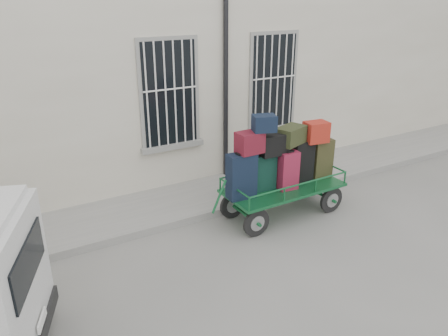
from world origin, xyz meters
TOP-DOWN VIEW (x-y plane):
  - ground at (0.00, 0.00)m, footprint 80.00×80.00m
  - building at (0.00, 5.50)m, footprint 24.00×5.15m
  - sidewalk at (0.00, 2.20)m, footprint 24.00×1.70m
  - luggage_cart at (0.98, 0.78)m, footprint 2.88×1.15m

SIDE VIEW (x-z plane):
  - ground at x=0.00m, z-range 0.00..0.00m
  - sidewalk at x=0.00m, z-range 0.00..0.15m
  - luggage_cart at x=0.98m, z-range -0.02..2.17m
  - building at x=0.00m, z-range 0.00..6.00m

